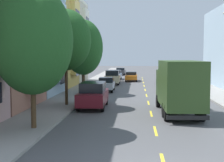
# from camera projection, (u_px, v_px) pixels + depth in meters

# --- Properties ---
(ground_plane) EXTENTS (160.00, 160.00, 0.00)m
(ground_plane) POSITION_uv_depth(u_px,v_px,m) (145.00, 87.00, 39.65)
(ground_plane) COLOR #4C4C4F
(sidewalk_left) EXTENTS (3.20, 120.00, 0.14)m
(sidewalk_left) POSITION_uv_depth(u_px,v_px,m) (85.00, 88.00, 38.20)
(sidewalk_left) COLOR gray
(sidewalk_left) RESTS_ON ground_plane
(sidewalk_right) EXTENTS (3.20, 120.00, 0.14)m
(sidewalk_right) POSITION_uv_depth(u_px,v_px,m) (206.00, 89.00, 37.12)
(sidewalk_right) COLOR gray
(sidewalk_right) RESTS_ON ground_plane
(lane_centerline_dashes) EXTENTS (0.14, 47.20, 0.01)m
(lane_centerline_dashes) POSITION_uv_depth(u_px,v_px,m) (146.00, 92.00, 34.19)
(lane_centerline_dashes) COLOR yellow
(lane_centerline_dashes) RESTS_ON ground_plane
(townhouse_third_powder_blue) EXTENTS (11.77, 7.70, 10.16)m
(townhouse_third_powder_blue) POSITION_uv_depth(u_px,v_px,m) (3.00, 46.00, 31.60)
(townhouse_third_powder_blue) COLOR #9EB7CC
(townhouse_third_powder_blue) RESTS_ON ground_plane
(townhouse_fourth_mustard) EXTENTS (11.91, 7.70, 11.79)m
(townhouse_fourth_mustard) POSITION_uv_depth(u_px,v_px,m) (29.00, 41.00, 39.39)
(townhouse_fourth_mustard) COLOR tan
(townhouse_fourth_mustard) RESTS_ON ground_plane
(townhouse_fifth_cream) EXTENTS (12.53, 7.70, 11.85)m
(townhouse_fifth_cream) POSITION_uv_depth(u_px,v_px,m) (45.00, 43.00, 47.27)
(townhouse_fifth_cream) COLOR beige
(townhouse_fifth_cream) RESTS_ON ground_plane
(street_tree_nearest) EXTENTS (4.22, 4.22, 7.46)m
(street_tree_nearest) POSITION_uv_depth(u_px,v_px,m) (32.00, 40.00, 16.55)
(street_tree_nearest) COLOR #47331E
(street_tree_nearest) RESTS_ON sidewalk_left
(street_tree_second) EXTENTS (3.87, 3.87, 7.33)m
(street_tree_second) POSITION_uv_depth(u_px,v_px,m) (66.00, 40.00, 24.44)
(street_tree_second) COLOR #47331E
(street_tree_second) RESTS_ON sidewalk_left
(street_tree_third) EXTENTS (4.00, 4.00, 7.42)m
(street_tree_third) POSITION_uv_depth(u_px,v_px,m) (83.00, 47.00, 32.39)
(street_tree_third) COLOR #47331E
(street_tree_third) RESTS_ON sidewalk_left
(delivery_box_truck) EXTENTS (2.61, 7.36, 3.60)m
(delivery_box_truck) POSITION_uv_depth(u_px,v_px,m) (179.00, 85.00, 21.30)
(delivery_box_truck) COLOR #2D471E
(delivery_box_truck) RESTS_ON ground_plane
(parked_suv_black) EXTENTS (2.06, 4.84, 1.93)m
(parked_suv_black) POSITION_uv_depth(u_px,v_px,m) (176.00, 77.00, 43.29)
(parked_suv_black) COLOR black
(parked_suv_black) RESTS_ON ground_plane
(parked_hatchback_silver) EXTENTS (1.75, 4.00, 1.50)m
(parked_hatchback_silver) POSITION_uv_depth(u_px,v_px,m) (106.00, 84.00, 35.40)
(parked_hatchback_silver) COLOR #B2B5BA
(parked_hatchback_silver) RESTS_ON ground_plane
(parked_pickup_white) EXTENTS (2.08, 5.33, 1.73)m
(parked_pickup_white) POSITION_uv_depth(u_px,v_px,m) (186.00, 84.00, 35.44)
(parked_pickup_white) COLOR silver
(parked_pickup_white) RESTS_ON ground_plane
(parked_suv_burgundy) EXTENTS (1.99, 4.82, 1.93)m
(parked_suv_burgundy) POSITION_uv_depth(u_px,v_px,m) (93.00, 95.00, 24.18)
(parked_suv_burgundy) COLOR maroon
(parked_suv_burgundy) RESTS_ON ground_plane
(parked_hatchback_sky) EXTENTS (1.75, 4.00, 1.50)m
(parked_hatchback_sky) POSITION_uv_depth(u_px,v_px,m) (116.00, 75.00, 53.02)
(parked_hatchback_sky) COLOR #7A9EC6
(parked_hatchback_sky) RESTS_ON ground_plane
(parked_sedan_charcoal) EXTENTS (1.92, 4.55, 1.43)m
(parked_sedan_charcoal) POSITION_uv_depth(u_px,v_px,m) (121.00, 71.00, 64.76)
(parked_sedan_charcoal) COLOR #333338
(parked_sedan_charcoal) RESTS_ON ground_plane
(parked_suv_champagne) EXTENTS (2.01, 4.83, 1.93)m
(parked_suv_champagne) POSITION_uv_depth(u_px,v_px,m) (113.00, 77.00, 43.91)
(parked_suv_champagne) COLOR tan
(parked_suv_champagne) RESTS_ON ground_plane
(moving_orange_sedan) EXTENTS (1.80, 4.50, 1.43)m
(moving_orange_sedan) POSITION_uv_depth(u_px,v_px,m) (131.00, 76.00, 49.31)
(moving_orange_sedan) COLOR orange
(moving_orange_sedan) RESTS_ON ground_plane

